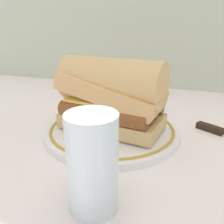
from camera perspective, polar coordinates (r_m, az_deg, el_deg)
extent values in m
plane|color=white|center=(0.48, 1.19, -4.91)|extent=(1.50, 1.50, 0.00)
cylinder|color=white|center=(0.48, 0.00, -4.40)|extent=(0.26, 0.26, 0.01)
torus|color=#B29333|center=(0.47, 0.00, -3.74)|extent=(0.24, 0.24, 0.01)
cube|color=#DCB574|center=(0.47, 0.00, -1.95)|extent=(0.20, 0.12, 0.03)
cylinder|color=brown|center=(0.42, -2.54, -0.56)|extent=(0.17, 0.05, 0.03)
cylinder|color=brown|center=(0.45, -0.80, 0.61)|extent=(0.17, 0.05, 0.03)
cylinder|color=brown|center=(0.47, 0.76, 1.66)|extent=(0.17, 0.05, 0.03)
cylinder|color=brown|center=(0.49, 2.18, 2.60)|extent=(0.17, 0.05, 0.03)
cube|color=#EFC64C|center=(0.45, 0.00, 3.09)|extent=(0.16, 0.11, 0.01)
cube|color=#E3AD70|center=(0.45, 0.00, 5.22)|extent=(0.20, 0.12, 0.07)
cylinder|color=#DCB272|center=(0.44, 0.00, 7.09)|extent=(0.20, 0.11, 0.08)
cylinder|color=silver|center=(0.28, -4.52, -11.88)|extent=(0.06, 0.06, 0.12)
cylinder|color=gold|center=(0.29, -4.37, -16.29)|extent=(0.05, 0.05, 0.06)
cube|color=black|center=(0.52, 21.97, -3.56)|extent=(0.06, 0.04, 0.01)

